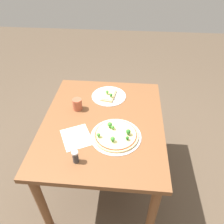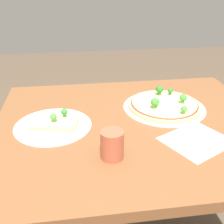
# 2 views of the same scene
# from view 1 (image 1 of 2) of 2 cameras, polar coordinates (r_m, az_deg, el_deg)

# --- Properties ---
(ground_plane) EXTENTS (8.00, 8.00, 0.00)m
(ground_plane) POSITION_cam_1_polar(r_m,az_deg,el_deg) (2.16, -1.84, -17.17)
(ground_plane) COLOR brown
(dining_table) EXTENTS (1.06, 0.87, 0.75)m
(dining_table) POSITION_cam_1_polar(r_m,az_deg,el_deg) (1.66, -2.30, -5.03)
(dining_table) COLOR brown
(dining_table) RESTS_ON ground_plane
(pizza_tray_whole) EXTENTS (0.34, 0.34, 0.07)m
(pizza_tray_whole) POSITION_cam_1_polar(r_m,az_deg,el_deg) (1.47, 1.03, -6.00)
(pizza_tray_whole) COLOR silver
(pizza_tray_whole) RESTS_ON dining_table
(pizza_tray_slice) EXTENTS (0.28, 0.28, 0.06)m
(pizza_tray_slice) POSITION_cam_1_polar(r_m,az_deg,el_deg) (1.82, -0.84, 4.33)
(pizza_tray_slice) COLOR silver
(pizza_tray_slice) RESTS_ON dining_table
(drinking_cup) EXTENTS (0.07, 0.07, 0.09)m
(drinking_cup) POSITION_cam_1_polar(r_m,az_deg,el_deg) (1.68, -9.02, 2.01)
(drinking_cup) COLOR #AD5138
(drinking_cup) RESTS_ON dining_table
(condiment_shaker) EXTENTS (0.04, 0.04, 0.09)m
(condiment_shaker) POSITION_cam_1_polar(r_m,az_deg,el_deg) (1.32, -9.54, -11.46)
(condiment_shaker) COLOR #333338
(condiment_shaker) RESTS_ON dining_table
(paper_menu) EXTENTS (0.27, 0.26, 0.00)m
(paper_menu) POSITION_cam_1_polar(r_m,az_deg,el_deg) (1.49, -9.26, -6.50)
(paper_menu) COLOR silver
(paper_menu) RESTS_ON dining_table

